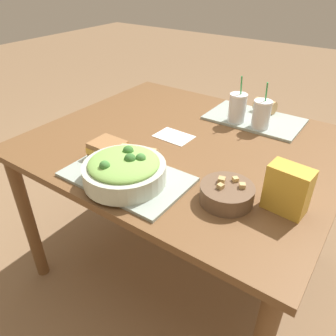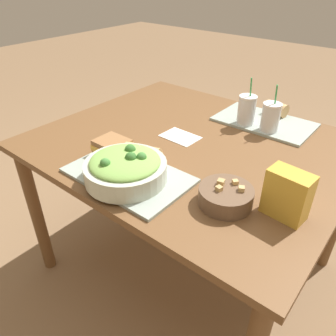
{
  "view_description": "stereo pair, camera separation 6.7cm",
  "coord_description": "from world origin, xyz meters",
  "px_view_note": "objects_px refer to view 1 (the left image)",
  "views": [
    {
      "loc": [
        0.66,
        -1.08,
        1.44
      ],
      "look_at": [
        0.14,
        -0.34,
        0.86
      ],
      "focal_mm": 35.0,
      "sensor_mm": 36.0,
      "label": 1
    },
    {
      "loc": [
        0.72,
        -1.04,
        1.44
      ],
      "look_at": [
        0.14,
        -0.34,
        0.86
      ],
      "focal_mm": 35.0,
      "sensor_mm": 36.0,
      "label": 2
    }
  ],
  "objects_px": {
    "sandwich_near": "(108,150)",
    "drink_cup_red": "(261,115)",
    "baguette_far": "(265,106)",
    "drink_cup_dark": "(237,109)",
    "salad_bowl": "(124,169)",
    "baguette_near": "(140,154)",
    "napkin_folded": "(174,136)",
    "chip_bag": "(288,189)",
    "soup_bowl": "(227,193)"
  },
  "relations": [
    {
      "from": "sandwich_near",
      "to": "baguette_near",
      "type": "bearing_deg",
      "value": 17.98
    },
    {
      "from": "napkin_folded",
      "to": "chip_bag",
      "type": "bearing_deg",
      "value": -21.16
    },
    {
      "from": "baguette_near",
      "to": "drink_cup_dark",
      "type": "height_order",
      "value": "drink_cup_dark"
    },
    {
      "from": "salad_bowl",
      "to": "drink_cup_red",
      "type": "distance_m",
      "value": 0.72
    },
    {
      "from": "drink_cup_dark",
      "to": "napkin_folded",
      "type": "xyz_separation_m",
      "value": [
        -0.16,
        -0.29,
        -0.07
      ]
    },
    {
      "from": "salad_bowl",
      "to": "chip_bag",
      "type": "height_order",
      "value": "chip_bag"
    },
    {
      "from": "napkin_folded",
      "to": "baguette_far",
      "type": "bearing_deg",
      "value": 63.49
    },
    {
      "from": "salad_bowl",
      "to": "napkin_folded",
      "type": "bearing_deg",
      "value": 99.1
    },
    {
      "from": "salad_bowl",
      "to": "drink_cup_dark",
      "type": "distance_m",
      "value": 0.69
    },
    {
      "from": "drink_cup_red",
      "to": "chip_bag",
      "type": "distance_m",
      "value": 0.58
    },
    {
      "from": "soup_bowl",
      "to": "napkin_folded",
      "type": "height_order",
      "value": "soup_bowl"
    },
    {
      "from": "sandwich_near",
      "to": "drink_cup_red",
      "type": "bearing_deg",
      "value": 57.38
    },
    {
      "from": "sandwich_near",
      "to": "baguette_far",
      "type": "xyz_separation_m",
      "value": [
        0.34,
        0.78,
        0.0
      ]
    },
    {
      "from": "soup_bowl",
      "to": "napkin_folded",
      "type": "distance_m",
      "value": 0.49
    },
    {
      "from": "drink_cup_dark",
      "to": "drink_cup_red",
      "type": "relative_size",
      "value": 1.03
    },
    {
      "from": "baguette_near",
      "to": "drink_cup_dark",
      "type": "xyz_separation_m",
      "value": [
        0.14,
        0.56,
        0.03
      ]
    },
    {
      "from": "salad_bowl",
      "to": "chip_bag",
      "type": "bearing_deg",
      "value": 19.86
    },
    {
      "from": "salad_bowl",
      "to": "drink_cup_dark",
      "type": "height_order",
      "value": "drink_cup_dark"
    },
    {
      "from": "baguette_far",
      "to": "napkin_folded",
      "type": "xyz_separation_m",
      "value": [
        -0.24,
        -0.47,
        -0.04
      ]
    },
    {
      "from": "drink_cup_dark",
      "to": "soup_bowl",
      "type": "bearing_deg",
      "value": -67.7
    },
    {
      "from": "drink_cup_red",
      "to": "napkin_folded",
      "type": "height_order",
      "value": "drink_cup_red"
    },
    {
      "from": "salad_bowl",
      "to": "sandwich_near",
      "type": "xyz_separation_m",
      "value": [
        -0.16,
        0.09,
        -0.02
      ]
    },
    {
      "from": "chip_bag",
      "to": "napkin_folded",
      "type": "distance_m",
      "value": 0.61
    },
    {
      "from": "sandwich_near",
      "to": "drink_cup_dark",
      "type": "bearing_deg",
      "value": 66.18
    },
    {
      "from": "drink_cup_red",
      "to": "soup_bowl",
      "type": "bearing_deg",
      "value": -78.6
    },
    {
      "from": "salad_bowl",
      "to": "baguette_far",
      "type": "bearing_deg",
      "value": 78.88
    },
    {
      "from": "soup_bowl",
      "to": "drink_cup_dark",
      "type": "distance_m",
      "value": 0.62
    },
    {
      "from": "soup_bowl",
      "to": "drink_cup_red",
      "type": "relative_size",
      "value": 0.82
    },
    {
      "from": "sandwich_near",
      "to": "baguette_near",
      "type": "distance_m",
      "value": 0.13
    },
    {
      "from": "chip_bag",
      "to": "baguette_near",
      "type": "bearing_deg",
      "value": -169.35
    },
    {
      "from": "drink_cup_dark",
      "to": "chip_bag",
      "type": "bearing_deg",
      "value": -51.51
    },
    {
      "from": "drink_cup_dark",
      "to": "drink_cup_red",
      "type": "bearing_deg",
      "value": 0.0
    },
    {
      "from": "drink_cup_dark",
      "to": "salad_bowl",
      "type": "bearing_deg",
      "value": -98.31
    },
    {
      "from": "drink_cup_red",
      "to": "sandwich_near",
      "type": "bearing_deg",
      "value": -122.75
    },
    {
      "from": "baguette_near",
      "to": "baguette_far",
      "type": "bearing_deg",
      "value": -31.75
    },
    {
      "from": "chip_bag",
      "to": "napkin_folded",
      "type": "height_order",
      "value": "chip_bag"
    },
    {
      "from": "baguette_far",
      "to": "napkin_folded",
      "type": "height_order",
      "value": "baguette_far"
    },
    {
      "from": "baguette_far",
      "to": "salad_bowl",
      "type": "bearing_deg",
      "value": 178.3
    },
    {
      "from": "salad_bowl",
      "to": "sandwich_near",
      "type": "height_order",
      "value": "salad_bowl"
    },
    {
      "from": "baguette_near",
      "to": "baguette_far",
      "type": "height_order",
      "value": "same"
    },
    {
      "from": "salad_bowl",
      "to": "chip_bag",
      "type": "relative_size",
      "value": 1.87
    },
    {
      "from": "sandwich_near",
      "to": "chip_bag",
      "type": "height_order",
      "value": "chip_bag"
    },
    {
      "from": "baguette_far",
      "to": "napkin_folded",
      "type": "bearing_deg",
      "value": 162.91
    },
    {
      "from": "sandwich_near",
      "to": "napkin_folded",
      "type": "xyz_separation_m",
      "value": [
        0.1,
        0.31,
        -0.04
      ]
    },
    {
      "from": "salad_bowl",
      "to": "chip_bag",
      "type": "xyz_separation_m",
      "value": [
        0.5,
        0.18,
        0.02
      ]
    },
    {
      "from": "baguette_far",
      "to": "chip_bag",
      "type": "distance_m",
      "value": 0.77
    },
    {
      "from": "sandwich_near",
      "to": "baguette_far",
      "type": "distance_m",
      "value": 0.85
    },
    {
      "from": "napkin_folded",
      "to": "drink_cup_red",
      "type": "bearing_deg",
      "value": 45.26
    },
    {
      "from": "baguette_far",
      "to": "drink_cup_dark",
      "type": "xyz_separation_m",
      "value": [
        -0.07,
        -0.19,
        0.03
      ]
    },
    {
      "from": "soup_bowl",
      "to": "sandwich_near",
      "type": "relative_size",
      "value": 1.36
    }
  ]
}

